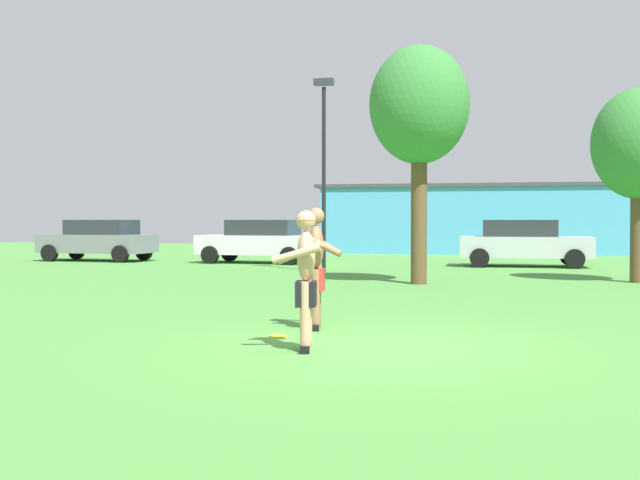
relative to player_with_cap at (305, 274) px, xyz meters
name	(u,v)px	position (x,y,z in m)	size (l,w,h in m)	color
ground_plane	(369,346)	(0.69, 0.52, -0.93)	(80.00, 80.00, 0.00)	#4C8E3D
player_with_cap	(305,274)	(0.00, 0.00, 0.00)	(0.65, 0.58, 1.70)	black
player_in_red	(317,265)	(-0.29, 1.89, 0.00)	(0.65, 0.63, 1.75)	black
frisbee	(278,336)	(-0.62, 1.00, -0.92)	(0.25, 0.25, 0.03)	yellow
car_white_near_post	(259,241)	(-6.13, 18.46, -0.11)	(4.42, 2.28, 1.58)	white
car_silver_mid_lot	(524,242)	(3.24, 18.26, -0.11)	(4.30, 2.03, 1.58)	silver
car_gray_far_end	(99,239)	(-12.61, 18.59, -0.11)	(4.40, 2.24, 1.58)	slate
lamp_post	(324,154)	(-2.78, 14.07, 2.63)	(0.60, 0.24, 5.82)	black
outbuilding_behind_lot	(472,219)	(1.24, 29.97, 0.70)	(14.53, 5.93, 3.25)	#4C9ED1
tree_behind_players	(639,146)	(5.77, 11.86, 2.51)	(2.33, 2.33, 4.89)	brown
tree_near_building	(419,108)	(0.43, 10.22, 3.38)	(2.44, 2.44, 5.85)	brown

